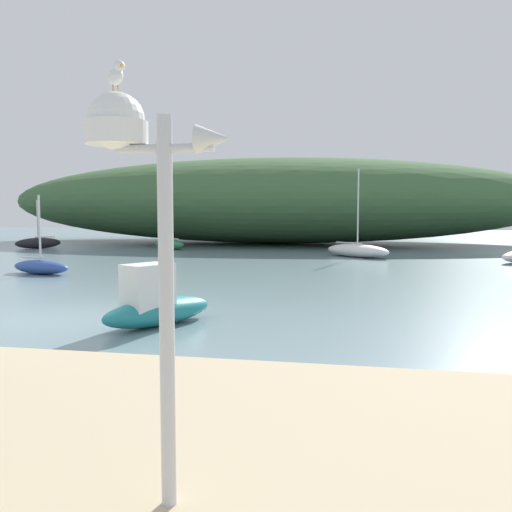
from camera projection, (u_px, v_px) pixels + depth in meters
name	position (u px, v px, depth m)	size (l,w,h in m)	color
ground_plane	(70.00, 317.00, 13.01)	(120.00, 120.00, 0.00)	gray
distant_hill	(271.00, 201.00, 41.99)	(41.86, 15.65, 6.40)	#3D6038
mast_structure	(136.00, 171.00, 4.23)	(1.15, 0.48, 3.25)	silver
seagull_on_radar	(116.00, 75.00, 4.18)	(0.25, 0.25, 0.21)	orange
sailboat_outer_mooring	(169.00, 244.00, 35.31)	(3.04, 2.69, 3.54)	#287A4C
sailboat_west_reach	(41.00, 267.00, 21.73)	(2.87, 1.58, 3.11)	#2D4C9E
sailboat_near_shore	(38.00, 243.00, 35.83)	(2.66, 2.67, 3.15)	black
motorboat_east_reach	(155.00, 304.00, 12.05)	(2.21, 2.92, 1.38)	teal
sailboat_far_right	(357.00, 250.00, 29.45)	(4.00, 3.62, 4.70)	white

